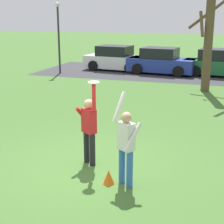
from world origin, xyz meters
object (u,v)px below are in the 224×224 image
object	(u,v)px
bare_tree_tall	(209,29)
field_cone_orange	(109,177)
parked_car_blue	(161,62)
person_catcher	(89,126)
lamppost_by_lot	(58,31)
parked_car_white	(116,59)
parked_car_green	(219,64)
person_defender	(126,142)
frisbee_disc	(94,82)

from	to	relation	value
bare_tree_tall	field_cone_orange	xyz separation A→B (m)	(-1.44, -10.55, -2.77)
parked_car_blue	person_catcher	bearing A→B (deg)	-80.52
field_cone_orange	lamppost_by_lot	bearing A→B (deg)	119.72
lamppost_by_lot	parked_car_white	bearing A→B (deg)	37.64
parked_car_blue	parked_car_green	world-z (taller)	same
lamppost_by_lot	field_cone_orange	world-z (taller)	lamppost_by_lot
parked_car_green	bare_tree_tall	distance (m)	5.18
lamppost_by_lot	person_defender	bearing A→B (deg)	-58.97
person_defender	bare_tree_tall	size ratio (longest dim) A/B	0.31
person_catcher	frisbee_disc	bearing A→B (deg)	-0.00
bare_tree_tall	lamppost_by_lot	distance (m)	9.36
person_defender	parked_car_green	bearing A→B (deg)	-61.03
parked_car_green	bare_tree_tall	size ratio (longest dim) A/B	0.65
person_catcher	lamppost_by_lot	size ratio (longest dim) A/B	0.49
person_defender	field_cone_orange	size ratio (longest dim) A/B	6.39
field_cone_orange	bare_tree_tall	bearing A→B (deg)	82.24
parked_car_white	parked_car_blue	bearing A→B (deg)	-2.26
parked_car_blue	bare_tree_tall	distance (m)	5.78
person_defender	frisbee_disc	world-z (taller)	frisbee_disc
parked_car_blue	bare_tree_tall	bearing A→B (deg)	-50.08
parked_car_white	parked_car_green	xyz separation A→B (m)	(6.52, -0.28, 0.00)
person_defender	parked_car_white	bearing A→B (deg)	-37.32
parked_car_green	lamppost_by_lot	size ratio (longest dim) A/B	1.00
parked_car_blue	bare_tree_tall	size ratio (longest dim) A/B	0.65
frisbee_disc	parked_car_green	bearing A→B (deg)	79.99
field_cone_orange	person_defender	bearing A→B (deg)	10.51
frisbee_disc	lamppost_by_lot	bearing A→B (deg)	119.11
parked_car_green	parked_car_white	bearing A→B (deg)	-175.82
frisbee_disc	parked_car_blue	size ratio (longest dim) A/B	0.06
parked_car_white	parked_car_blue	xyz separation A→B (m)	(3.07, -0.48, 0.00)
lamppost_by_lot	frisbee_disc	bearing A→B (deg)	-60.89
parked_car_white	field_cone_orange	distance (m)	16.16
frisbee_disc	field_cone_orange	distance (m)	2.15
parked_car_white	parked_car_blue	size ratio (longest dim) A/B	1.00
parked_car_blue	bare_tree_tall	world-z (taller)	bare_tree_tall
frisbee_disc	parked_car_blue	world-z (taller)	frisbee_disc
person_catcher	bare_tree_tall	size ratio (longest dim) A/B	0.32
parked_car_green	field_cone_orange	distance (m)	15.35
parked_car_green	bare_tree_tall	world-z (taller)	bare_tree_tall
frisbee_disc	parked_car_white	distance (m)	15.34
parked_car_green	person_catcher	bearing A→B (deg)	-94.21
person_defender	parked_car_green	size ratio (longest dim) A/B	0.48
person_defender	bare_tree_tall	bearing A→B (deg)	-60.88
person_defender	field_cone_orange	world-z (taller)	person_defender
bare_tree_tall	lamppost_by_lot	size ratio (longest dim) A/B	1.54
person_catcher	parked_car_green	world-z (taller)	person_catcher
person_defender	field_cone_orange	xyz separation A→B (m)	(-0.37, -0.07, -0.82)
parked_car_blue	frisbee_disc	bearing A→B (deg)	-79.80
person_catcher	parked_car_white	world-z (taller)	person_catcher
field_cone_orange	person_catcher	bearing A→B (deg)	131.94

